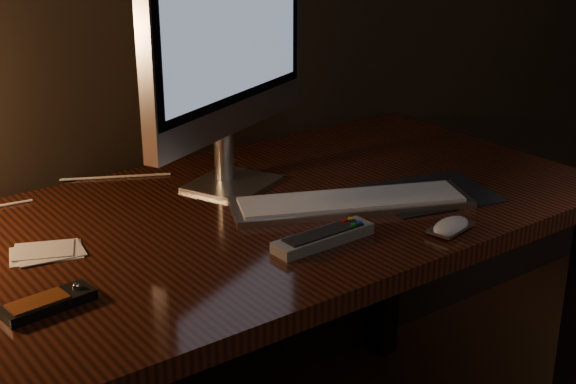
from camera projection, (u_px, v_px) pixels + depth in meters
desk at (214, 263)px, 1.68m from camera, size 1.60×0.75×0.75m
monitor at (230, 30)px, 1.62m from camera, size 0.51×0.25×0.57m
keyboard at (351, 202)px, 1.63m from camera, size 0.50×0.32×0.02m
mousepad at (431, 193)px, 1.70m from camera, size 0.29×0.26×0.00m
mouse at (451, 228)px, 1.51m from camera, size 0.10×0.07×0.02m
media_remote at (48, 302)px, 1.24m from camera, size 0.15×0.07×0.03m
tv_remote at (323, 237)px, 1.46m from camera, size 0.21×0.05×0.03m
papers at (46, 252)px, 1.42m from camera, size 0.15×0.12×0.01m
cable at (29, 197)px, 1.67m from camera, size 0.61×0.22×0.01m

